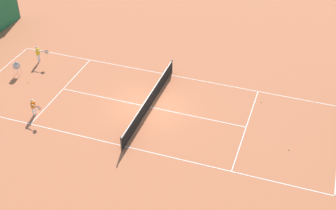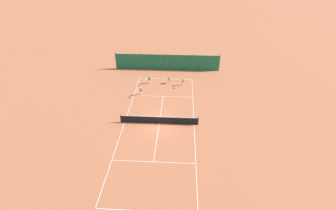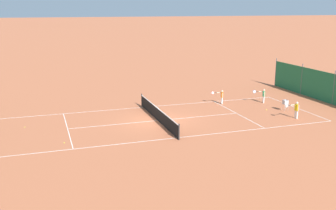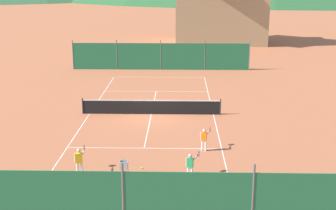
{
  "view_description": "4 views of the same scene",
  "coord_description": "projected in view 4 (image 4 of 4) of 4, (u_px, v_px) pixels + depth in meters",
  "views": [
    {
      "loc": [
        22.79,
        9.15,
        18.3
      ],
      "look_at": [
        0.61,
        1.48,
        0.94
      ],
      "focal_mm": 50.0,
      "sensor_mm": 36.0,
      "label": 1
    },
    {
      "loc": [
        -2.49,
        24.97,
        18.07
      ],
      "look_at": [
        -0.9,
        -2.36,
        1.12
      ],
      "focal_mm": 28.0,
      "sensor_mm": 36.0,
      "label": 2
    },
    {
      "loc": [
        -26.3,
        7.96,
        8.06
      ],
      "look_at": [
        -0.87,
        -0.5,
        1.34
      ],
      "focal_mm": 42.0,
      "sensor_mm": 36.0,
      "label": 3
    },
    {
      "loc": [
        1.85,
        -29.63,
        8.73
      ],
      "look_at": [
        1.14,
        -1.3,
        0.99
      ],
      "focal_mm": 50.0,
      "sensor_mm": 36.0,
      "label": 4
    }
  ],
  "objects": [
    {
      "name": "court_line_markings",
      "position": [
        151.0,
        114.0,
        30.92
      ],
      "size": [
        8.25,
        23.85,
        0.01
      ],
      "color": "white",
      "rests_on": "ground"
    },
    {
      "name": "tennis_net",
      "position": [
        151.0,
        107.0,
        30.79
      ],
      "size": [
        9.18,
        0.08,
        1.06
      ],
      "color": "#2D2D2D",
      "rests_on": "ground"
    },
    {
      "name": "tennis_ball_alley_right",
      "position": [
        142.0,
        168.0,
        22.1
      ],
      "size": [
        0.07,
        0.07,
        0.07
      ],
      "primitive_type": "sphere",
      "color": "#CCE033",
      "rests_on": "ground"
    },
    {
      "name": "windscreen_fence_far",
      "position": [
        161.0,
        56.0,
        45.52
      ],
      "size": [
        17.28,
        0.08,
        2.9
      ],
      "color": "#236B42",
      "rests_on": "ground"
    },
    {
      "name": "ball_hopper",
      "position": [
        124.0,
        166.0,
        20.73
      ],
      "size": [
        0.36,
        0.36,
        0.89
      ],
      "color": "#B7B7BC",
      "rests_on": "ground"
    },
    {
      "name": "player_far_baseline",
      "position": [
        191.0,
        164.0,
        20.83
      ],
      "size": [
        0.66,
        0.93,
        1.2
      ],
      "color": "white",
      "rests_on": "ground"
    },
    {
      "name": "tennis_ball_near_corner",
      "position": [
        172.0,
        83.0,
        39.71
      ],
      "size": [
        0.07,
        0.07,
        0.07
      ],
      "primitive_type": "sphere",
      "color": "#CCE033",
      "rests_on": "ground"
    },
    {
      "name": "alpine_chalet",
      "position": [
        220.0,
        0.0,
        63.6
      ],
      "size": [
        13.0,
        10.0,
        11.2
      ],
      "color": "tan",
      "rests_on": "ground"
    },
    {
      "name": "ground_plane",
      "position": [
        151.0,
        114.0,
        30.92
      ],
      "size": [
        600.0,
        600.0,
        0.0
      ],
      "primitive_type": "plane",
      "color": "#B7603D"
    },
    {
      "name": "player_far_service",
      "position": [
        79.0,
        159.0,
        21.27
      ],
      "size": [
        0.43,
        1.07,
        1.27
      ],
      "color": "white",
      "rests_on": "ground"
    },
    {
      "name": "tennis_ball_mid_court",
      "position": [
        120.0,
        90.0,
        37.56
      ],
      "size": [
        0.07,
        0.07,
        0.07
      ],
      "primitive_type": "sphere",
      "color": "#CCE033",
      "rests_on": "ground"
    },
    {
      "name": "windscreen_fence_near",
      "position": [
        123.0,
        207.0,
        15.63
      ],
      "size": [
        17.28,
        0.08,
        2.9
      ],
      "color": "#236B42",
      "rests_on": "ground"
    },
    {
      "name": "player_near_baseline",
      "position": [
        204.0,
        138.0,
        24.26
      ],
      "size": [
        0.6,
        0.95,
        1.18
      ],
      "color": "white",
      "rests_on": "ground"
    }
  ]
}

